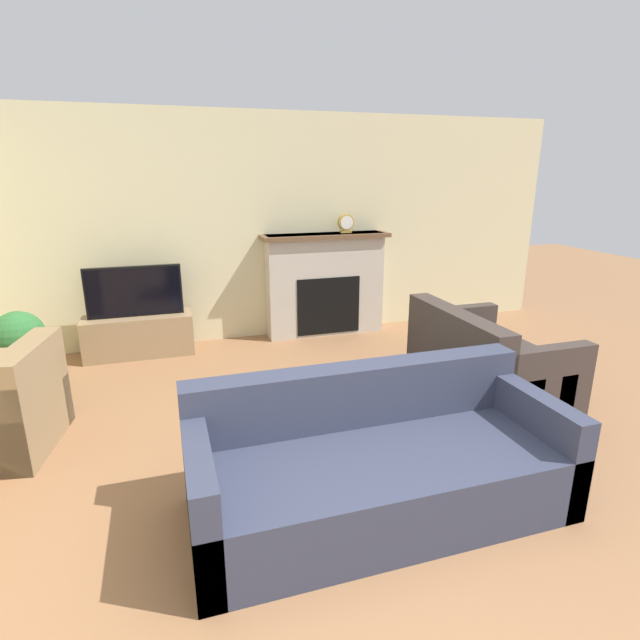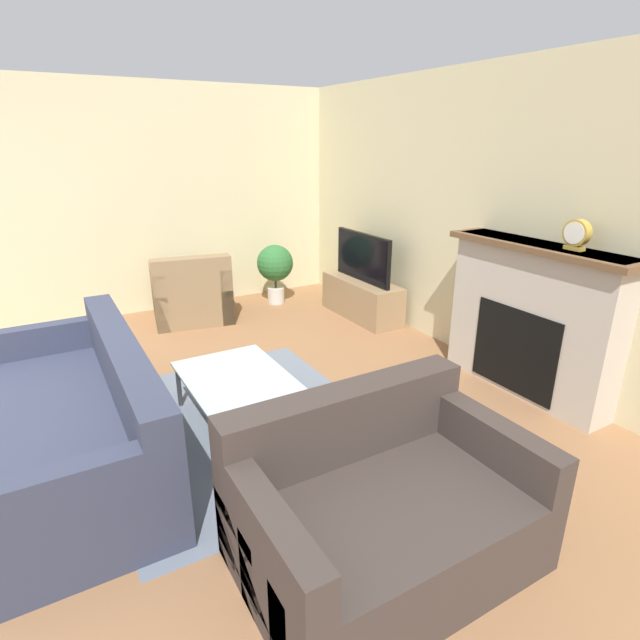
{
  "view_description": "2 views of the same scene",
  "coord_description": "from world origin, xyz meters",
  "px_view_note": "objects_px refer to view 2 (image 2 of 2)",
  "views": [
    {
      "loc": [
        -0.87,
        -1.69,
        2.02
      ],
      "look_at": [
        0.38,
        2.26,
        0.78
      ],
      "focal_mm": 28.0,
      "sensor_mm": 36.0,
      "label": 1
    },
    {
      "loc": [
        3.55,
        0.71,
        2.06
      ],
      "look_at": [
        0.42,
        2.52,
        0.74
      ],
      "focal_mm": 28.0,
      "sensor_mm": 36.0,
      "label": 2
    }
  ],
  "objects_px": {
    "armchair_by_window": "(192,296)",
    "coffee_table": "(239,382)",
    "couch_sectional": "(79,424)",
    "couch_loveseat": "(381,509)",
    "potted_plant": "(275,266)",
    "mantel_clock": "(577,234)",
    "tv": "(363,257)"
  },
  "relations": [
    {
      "from": "tv",
      "to": "couch_sectional",
      "type": "relative_size",
      "value": 0.45
    },
    {
      "from": "couch_loveseat",
      "to": "potted_plant",
      "type": "height_order",
      "value": "couch_loveseat"
    },
    {
      "from": "potted_plant",
      "to": "mantel_clock",
      "type": "relative_size",
      "value": 3.42
    },
    {
      "from": "tv",
      "to": "couch_loveseat",
      "type": "relative_size",
      "value": 0.7
    },
    {
      "from": "tv",
      "to": "couch_sectional",
      "type": "xyz_separation_m",
      "value": [
        1.48,
        -3.28,
        -0.46
      ]
    },
    {
      "from": "couch_sectional",
      "to": "armchair_by_window",
      "type": "bearing_deg",
      "value": 148.7
    },
    {
      "from": "tv",
      "to": "potted_plant",
      "type": "distance_m",
      "value": 1.24
    },
    {
      "from": "armchair_by_window",
      "to": "coffee_table",
      "type": "distance_m",
      "value": 2.53
    },
    {
      "from": "couch_sectional",
      "to": "potted_plant",
      "type": "xyz_separation_m",
      "value": [
        -2.49,
        2.61,
        0.22
      ]
    },
    {
      "from": "couch_sectional",
      "to": "coffee_table",
      "type": "distance_m",
      "value": 1.1
    },
    {
      "from": "potted_plant",
      "to": "tv",
      "type": "bearing_deg",
      "value": 33.5
    },
    {
      "from": "couch_loveseat",
      "to": "armchair_by_window",
      "type": "bearing_deg",
      "value": 86.89
    },
    {
      "from": "couch_sectional",
      "to": "coffee_table",
      "type": "height_order",
      "value": "couch_sectional"
    },
    {
      "from": "tv",
      "to": "potted_plant",
      "type": "relative_size",
      "value": 1.31
    },
    {
      "from": "armchair_by_window",
      "to": "potted_plant",
      "type": "relative_size",
      "value": 1.28
    },
    {
      "from": "tv",
      "to": "mantel_clock",
      "type": "xyz_separation_m",
      "value": [
        2.53,
        0.13,
        0.66
      ]
    },
    {
      "from": "tv",
      "to": "armchair_by_window",
      "type": "xyz_separation_m",
      "value": [
        -0.93,
        -1.82,
        -0.44
      ]
    },
    {
      "from": "coffee_table",
      "to": "potted_plant",
      "type": "height_order",
      "value": "potted_plant"
    },
    {
      "from": "couch_loveseat",
      "to": "armchair_by_window",
      "type": "height_order",
      "value": "same"
    },
    {
      "from": "coffee_table",
      "to": "couch_loveseat",
      "type": "bearing_deg",
      "value": 5.54
    },
    {
      "from": "mantel_clock",
      "to": "couch_loveseat",
      "type": "bearing_deg",
      "value": -74.55
    },
    {
      "from": "tv",
      "to": "couch_sectional",
      "type": "bearing_deg",
      "value": -65.75
    },
    {
      "from": "couch_sectional",
      "to": "potted_plant",
      "type": "relative_size",
      "value": 2.92
    },
    {
      "from": "armchair_by_window",
      "to": "mantel_clock",
      "type": "relative_size",
      "value": 4.38
    },
    {
      "from": "tv",
      "to": "couch_loveseat",
      "type": "bearing_deg",
      "value": -33.04
    },
    {
      "from": "tv",
      "to": "coffee_table",
      "type": "bearing_deg",
      "value": -54.44
    },
    {
      "from": "potted_plant",
      "to": "mantel_clock",
      "type": "height_order",
      "value": "mantel_clock"
    },
    {
      "from": "couch_loveseat",
      "to": "coffee_table",
      "type": "distance_m",
      "value": 1.58
    },
    {
      "from": "tv",
      "to": "armchair_by_window",
      "type": "relative_size",
      "value": 1.02
    },
    {
      "from": "coffee_table",
      "to": "potted_plant",
      "type": "distance_m",
      "value": 3.0
    },
    {
      "from": "armchair_by_window",
      "to": "tv",
      "type": "bearing_deg",
      "value": 162.45
    },
    {
      "from": "couch_loveseat",
      "to": "mantel_clock",
      "type": "xyz_separation_m",
      "value": [
        -0.6,
        2.17,
        1.11
      ]
    }
  ]
}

